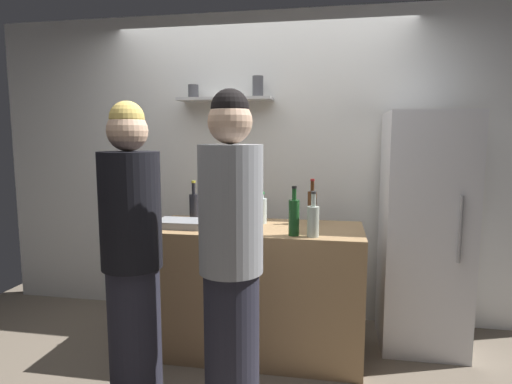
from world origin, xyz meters
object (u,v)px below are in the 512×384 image
object	(u,v)px
person_grey_hoodie	(231,261)
baking_pan	(181,223)
utensil_holder	(253,225)
water_bottle_plastic	(260,210)
refrigerator	(424,231)
wine_bottle_amber_glass	(312,206)
wine_bottle_dark_glass	(194,206)
wine_bottle_green_glass	(294,216)
wine_bottle_pale_glass	(313,220)
person_blonde	(132,259)

from	to	relation	value
person_grey_hoodie	baking_pan	bearing A→B (deg)	-64.92
utensil_holder	water_bottle_plastic	distance (m)	0.37
refrigerator	baking_pan	size ratio (longest dim) A/B	5.13
person_grey_hoodie	utensil_holder	bearing A→B (deg)	-103.16
wine_bottle_amber_glass	wine_bottle_dark_glass	bearing A→B (deg)	-176.76
wine_bottle_green_glass	person_grey_hoodie	distance (m)	0.66
refrigerator	wine_bottle_dark_glass	bearing A→B (deg)	-173.85
wine_bottle_dark_glass	person_grey_hoodie	distance (m)	1.09
utensil_holder	wine_bottle_pale_glass	xyz separation A→B (m)	(0.39, 0.00, 0.05)
water_bottle_plastic	person_grey_hoodie	bearing A→B (deg)	-89.74
baking_pan	wine_bottle_amber_glass	xyz separation A→B (m)	(0.91, 0.29, 0.10)
wine_bottle_green_glass	wine_bottle_pale_glass	distance (m)	0.13
utensil_holder	person_grey_hoodie	xyz separation A→B (m)	(-0.01, -0.57, -0.08)
wine_bottle_green_glass	person_grey_hoodie	world-z (taller)	person_grey_hoodie
wine_bottle_green_glass	person_blonde	xyz separation A→B (m)	(-0.87, -0.53, -0.18)
wine_bottle_pale_glass	person_blonde	distance (m)	1.13
refrigerator	person_blonde	xyz separation A→B (m)	(-1.78, -1.09, 0.01)
water_bottle_plastic	person_grey_hoodie	distance (m)	0.95
utensil_holder	wine_bottle_green_glass	distance (m)	0.28
wine_bottle_amber_glass	water_bottle_plastic	distance (m)	0.38
utensil_holder	wine_bottle_green_glass	world-z (taller)	wine_bottle_green_glass
wine_bottle_amber_glass	person_grey_hoodie	size ratio (longest dim) A/B	0.18
baking_pan	water_bottle_plastic	size ratio (longest dim) A/B	1.45
refrigerator	person_grey_hoodie	bearing A→B (deg)	-136.37
wine_bottle_dark_glass	wine_bottle_pale_glass	size ratio (longest dim) A/B	1.04
utensil_holder	person_blonde	distance (m)	0.80
refrigerator	baking_pan	bearing A→B (deg)	-166.09
utensil_holder	water_bottle_plastic	world-z (taller)	water_bottle_plastic
refrigerator	wine_bottle_amber_glass	world-z (taller)	refrigerator
baking_pan	person_grey_hoodie	xyz separation A→B (m)	(0.54, -0.71, -0.04)
water_bottle_plastic	wine_bottle_green_glass	bearing A→B (deg)	-51.74
refrigerator	person_blonde	world-z (taller)	person_blonde
utensil_holder	refrigerator	bearing A→B (deg)	25.73
baking_pan	wine_bottle_amber_glass	world-z (taller)	wine_bottle_amber_glass
utensil_holder	wine_bottle_dark_glass	distance (m)	0.66
water_bottle_plastic	wine_bottle_amber_glass	bearing A→B (deg)	9.45
wine_bottle_pale_glass	person_grey_hoodie	bearing A→B (deg)	-125.34
wine_bottle_green_glass	wine_bottle_pale_glass	bearing A→B (deg)	-5.65
person_grey_hoodie	wine_bottle_green_glass	bearing A→B (deg)	-127.71
baking_pan	wine_bottle_pale_glass	distance (m)	0.95
baking_pan	utensil_holder	bearing A→B (deg)	-14.45
baking_pan	wine_bottle_pale_glass	bearing A→B (deg)	-8.46
wine_bottle_pale_glass	wine_bottle_green_glass	bearing A→B (deg)	174.35
baking_pan	wine_bottle_dark_glass	world-z (taller)	wine_bottle_dark_glass
wine_bottle_pale_glass	person_grey_hoodie	world-z (taller)	person_grey_hoodie
wine_bottle_pale_glass	wine_bottle_amber_glass	bearing A→B (deg)	93.88
wine_bottle_amber_glass	person_grey_hoodie	distance (m)	1.08
wine_bottle_pale_glass	person_blonde	world-z (taller)	person_blonde
wine_bottle_pale_glass	water_bottle_plastic	distance (m)	0.55
wine_bottle_green_glass	wine_bottle_pale_glass	world-z (taller)	wine_bottle_green_glass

